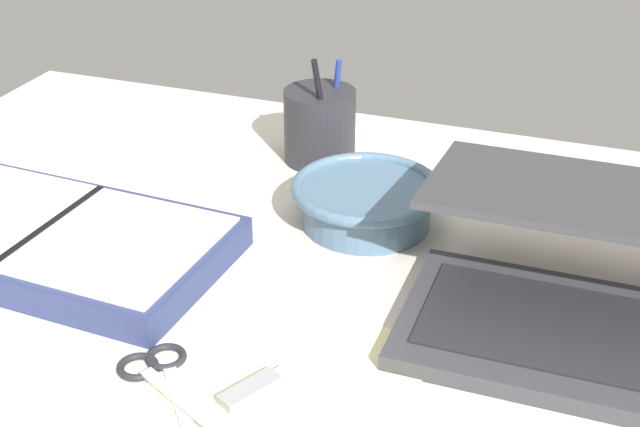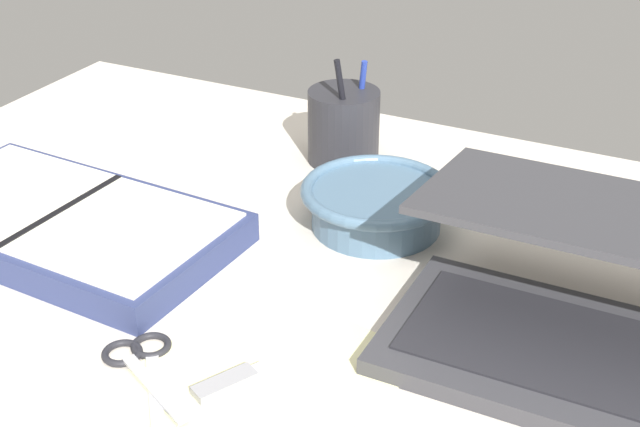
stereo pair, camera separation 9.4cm
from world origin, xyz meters
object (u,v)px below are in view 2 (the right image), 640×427
at_px(laptop, 579,305).
at_px(bowl, 376,203).
at_px(scissors, 141,360).
at_px(pen_cup, 344,126).
at_px(planner, 64,224).

height_order(laptop, bowl, laptop).
height_order(bowl, scissors, bowl).
distance_m(pen_cup, scissors, 0.48).
bearing_deg(planner, bowl, 34.13).
distance_m(laptop, scissors, 0.41).
bearing_deg(scissors, planner, -175.27).
distance_m(laptop, pen_cup, 0.46).
height_order(pen_cup, planner, pen_cup).
bearing_deg(pen_cup, bowl, -52.81).
relative_size(planner, scissors, 3.12).
bearing_deg(pen_cup, planner, -120.85).
bearing_deg(laptop, scissors, -150.21).
relative_size(bowl, scissors, 1.38).
bearing_deg(scissors, laptop, 69.04).
bearing_deg(bowl, scissors, -105.70).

